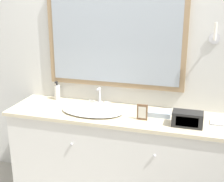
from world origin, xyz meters
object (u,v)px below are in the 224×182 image
object	(u,v)px
appliance_box	(187,119)
picture_frame	(142,112)
sink_basin	(93,110)
soap_bottle	(57,92)

from	to	relation	value
appliance_box	picture_frame	distance (m)	0.36
sink_basin	soap_bottle	xyz separation A→B (m)	(-0.44, 0.21, 0.06)
soap_bottle	picture_frame	size ratio (longest dim) A/B	1.40
sink_basin	soap_bottle	size ratio (longest dim) A/B	2.95
picture_frame	soap_bottle	bearing A→B (deg)	163.09
soap_bottle	picture_frame	world-z (taller)	soap_bottle
sink_basin	picture_frame	xyz separation A→B (m)	(0.45, -0.06, 0.05)
appliance_box	picture_frame	size ratio (longest dim) A/B	1.76
picture_frame	appliance_box	bearing A→B (deg)	-3.18
appliance_box	picture_frame	bearing A→B (deg)	176.82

